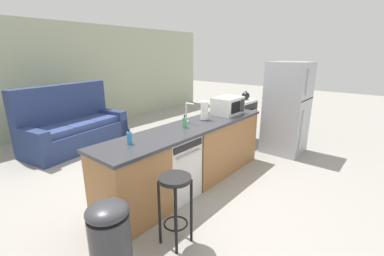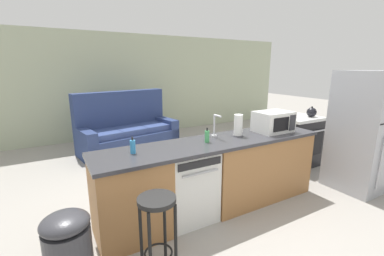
% 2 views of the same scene
% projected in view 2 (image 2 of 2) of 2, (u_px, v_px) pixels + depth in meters
% --- Properties ---
extents(ground_plane, '(24.00, 24.00, 0.00)m').
position_uv_depth(ground_plane, '(204.00, 211.00, 3.24)').
color(ground_plane, gray).
extents(wall_back, '(10.00, 0.06, 2.60)m').
position_uv_depth(wall_back, '(128.00, 86.00, 6.64)').
color(wall_back, '#A8B293').
rests_on(wall_back, ground_plane).
extents(kitchen_counter, '(2.94, 0.66, 0.90)m').
position_uv_depth(kitchen_counter, '(221.00, 176.00, 3.26)').
color(kitchen_counter, '#9E6B3D').
rests_on(kitchen_counter, ground_plane).
extents(dishwasher, '(0.58, 0.61, 0.84)m').
position_uv_depth(dishwasher, '(187.00, 185.00, 3.03)').
color(dishwasher, silver).
rests_on(dishwasher, ground_plane).
extents(stove_range, '(0.76, 0.68, 0.90)m').
position_uv_depth(stove_range, '(297.00, 140.00, 4.73)').
color(stove_range, black).
rests_on(stove_range, ground_plane).
extents(refrigerator, '(0.72, 0.73, 1.73)m').
position_uv_depth(refrigerator, '(363.00, 132.00, 3.70)').
color(refrigerator, '#A8AAB2').
rests_on(refrigerator, ground_plane).
extents(microwave, '(0.50, 0.37, 0.28)m').
position_uv_depth(microwave, '(273.00, 122.00, 3.53)').
color(microwave, white).
rests_on(microwave, kitchen_counter).
extents(sink_faucet, '(0.07, 0.18, 0.30)m').
position_uv_depth(sink_faucet, '(215.00, 127.00, 3.22)').
color(sink_faucet, silver).
rests_on(sink_faucet, kitchen_counter).
extents(paper_towel_roll, '(0.14, 0.14, 0.28)m').
position_uv_depth(paper_towel_roll, '(238.00, 126.00, 3.30)').
color(paper_towel_roll, '#4C4C51').
rests_on(paper_towel_roll, kitchen_counter).
extents(soap_bottle, '(0.06, 0.06, 0.18)m').
position_uv_depth(soap_bottle, '(207.00, 136.00, 3.04)').
color(soap_bottle, '#4CB266').
rests_on(soap_bottle, kitchen_counter).
extents(dish_soap_bottle, '(0.06, 0.06, 0.18)m').
position_uv_depth(dish_soap_bottle, '(133.00, 147.00, 2.64)').
color(dish_soap_bottle, '#338CCC').
rests_on(dish_soap_bottle, kitchen_counter).
extents(kettle, '(0.21, 0.17, 0.19)m').
position_uv_depth(kettle, '(312.00, 112.00, 4.58)').
color(kettle, black).
rests_on(kettle, stove_range).
extents(bar_stool, '(0.32, 0.32, 0.74)m').
position_uv_depth(bar_stool, '(157.00, 220.00, 2.13)').
color(bar_stool, black).
rests_on(bar_stool, ground_plane).
extents(couch, '(2.13, 1.23, 1.27)m').
position_uv_depth(couch, '(127.00, 133.00, 5.54)').
color(couch, navy).
rests_on(couch, ground_plane).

